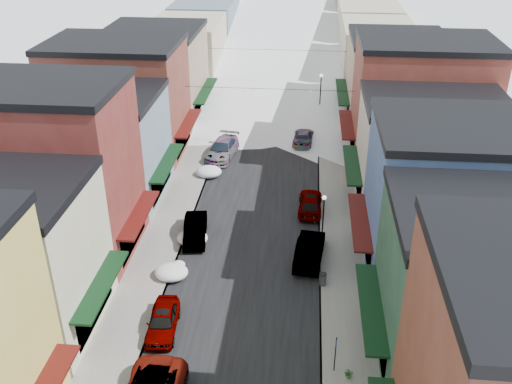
% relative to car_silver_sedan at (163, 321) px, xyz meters
% --- Properties ---
extents(road, '(10.00, 160.00, 0.01)m').
position_rel_car_silver_sedan_xyz_m(road, '(4.25, 47.38, -0.71)').
color(road, black).
rests_on(road, ground).
extents(sidewalk_left, '(3.20, 160.00, 0.15)m').
position_rel_car_silver_sedan_xyz_m(sidewalk_left, '(-2.35, 47.38, -0.64)').
color(sidewalk_left, gray).
rests_on(sidewalk_left, ground).
extents(sidewalk_right, '(3.20, 160.00, 0.15)m').
position_rel_car_silver_sedan_xyz_m(sidewalk_right, '(10.85, 47.38, -0.64)').
color(sidewalk_right, gray).
rests_on(sidewalk_right, ground).
extents(curb_left, '(0.10, 160.00, 0.15)m').
position_rel_car_silver_sedan_xyz_m(curb_left, '(-0.80, 47.38, -0.64)').
color(curb_left, slate).
rests_on(curb_left, ground).
extents(curb_right, '(0.10, 160.00, 0.15)m').
position_rel_car_silver_sedan_xyz_m(curb_right, '(9.30, 47.38, -0.64)').
color(curb_right, slate).
rests_on(curb_right, ground).
extents(bldg_l_cream, '(11.30, 8.20, 9.50)m').
position_rel_car_silver_sedan_xyz_m(bldg_l_cream, '(-8.94, -0.12, 4.04)').
color(bldg_l_cream, beige).
rests_on(bldg_l_cream, ground).
extents(bldg_l_brick_near, '(12.30, 8.20, 12.50)m').
position_rel_car_silver_sedan_xyz_m(bldg_l_brick_near, '(-9.44, 7.88, 5.54)').
color(bldg_l_brick_near, maroon).
rests_on(bldg_l_brick_near, ground).
extents(bldg_l_grayblue, '(11.30, 9.20, 9.00)m').
position_rel_car_silver_sedan_xyz_m(bldg_l_grayblue, '(-8.94, 16.38, 3.79)').
color(bldg_l_grayblue, gray).
rests_on(bldg_l_grayblue, ground).
extents(bldg_l_brick_far, '(13.30, 9.20, 11.00)m').
position_rel_car_silver_sedan_xyz_m(bldg_l_brick_far, '(-9.94, 25.38, 4.79)').
color(bldg_l_brick_far, brown).
rests_on(bldg_l_brick_far, ground).
extents(bldg_l_tan, '(11.30, 11.20, 10.00)m').
position_rel_car_silver_sedan_xyz_m(bldg_l_tan, '(-8.94, 35.38, 4.29)').
color(bldg_l_tan, tan).
rests_on(bldg_l_tan, ground).
extents(bldg_r_green, '(11.30, 9.20, 9.50)m').
position_rel_car_silver_sedan_xyz_m(bldg_r_green, '(17.44, -0.62, 4.04)').
color(bldg_r_green, '#214531').
rests_on(bldg_r_green, ground).
extents(bldg_r_blue, '(11.30, 9.20, 10.50)m').
position_rel_car_silver_sedan_xyz_m(bldg_r_blue, '(17.45, 8.38, 4.54)').
color(bldg_r_blue, '#3D578A').
rests_on(bldg_r_blue, ground).
extents(bldg_r_cream, '(12.30, 9.20, 9.00)m').
position_rel_car_silver_sedan_xyz_m(bldg_r_cream, '(17.94, 17.38, 3.79)').
color(bldg_r_cream, beige).
rests_on(bldg_r_cream, ground).
extents(bldg_r_brick_far, '(13.30, 9.20, 11.50)m').
position_rel_car_silver_sedan_xyz_m(bldg_r_brick_far, '(18.45, 26.38, 5.04)').
color(bldg_r_brick_far, maroon).
rests_on(bldg_r_brick_far, ground).
extents(bldg_r_tan, '(11.30, 11.20, 9.50)m').
position_rel_car_silver_sedan_xyz_m(bldg_r_tan, '(17.44, 36.38, 4.04)').
color(bldg_r_tan, tan).
rests_on(bldg_r_tan, ground).
extents(distant_blocks, '(34.00, 55.00, 8.00)m').
position_rel_car_silver_sedan_xyz_m(distant_blocks, '(4.25, 70.38, 3.28)').
color(distant_blocks, gray).
rests_on(distant_blocks, ground).
extents(overhead_cables, '(16.40, 15.04, 0.04)m').
position_rel_car_silver_sedan_xyz_m(overhead_cables, '(4.25, 34.88, 5.48)').
color(overhead_cables, black).
rests_on(overhead_cables, ground).
extents(car_silver_sedan, '(1.99, 4.32, 1.43)m').
position_rel_car_silver_sedan_xyz_m(car_silver_sedan, '(0.00, 0.00, 0.00)').
color(car_silver_sedan, gray).
rests_on(car_silver_sedan, ground).
extents(car_dark_hatch, '(2.19, 4.78, 1.52)m').
position_rel_car_silver_sedan_xyz_m(car_dark_hatch, '(0.04, 10.14, 0.04)').
color(car_dark_hatch, black).
rests_on(car_dark_hatch, ground).
extents(car_silver_wagon, '(3.11, 6.03, 1.67)m').
position_rel_car_silver_sedan_xyz_m(car_silver_wagon, '(-0.05, 24.85, 0.12)').
color(car_silver_wagon, '#A5A8AE').
rests_on(car_silver_wagon, ground).
extents(car_green_sedan, '(2.31, 5.28, 1.69)m').
position_rel_car_silver_sedan_xyz_m(car_green_sedan, '(8.55, 8.09, 0.13)').
color(car_green_sedan, black).
rests_on(car_green_sedan, ground).
extents(car_gray_suv, '(1.97, 4.67, 1.58)m').
position_rel_car_silver_sedan_xyz_m(car_gray_suv, '(8.55, 15.03, 0.07)').
color(car_gray_suv, '#919499').
rests_on(car_gray_suv, ground).
extents(car_black_sedan, '(2.30, 4.92, 1.39)m').
position_rel_car_silver_sedan_xyz_m(car_black_sedan, '(7.75, 29.00, -0.02)').
color(car_black_sedan, black).
rests_on(car_black_sedan, ground).
extents(car_lane_silver, '(2.03, 4.98, 1.69)m').
position_rel_car_silver_sedan_xyz_m(car_lane_silver, '(2.94, 40.74, 0.13)').
color(car_lane_silver, '#97989E').
rests_on(car_lane_silver, ground).
extents(car_lane_white, '(3.05, 5.85, 1.57)m').
position_rel_car_silver_sedan_xyz_m(car_lane_white, '(4.90, 48.63, 0.07)').
color(car_lane_white, silver).
rests_on(car_lane_white, ground).
extents(parking_sign, '(0.06, 0.32, 2.33)m').
position_rel_car_silver_sedan_xyz_m(parking_sign, '(9.98, -2.44, 0.79)').
color(parking_sign, black).
rests_on(parking_sign, sidewalk_right).
extents(trash_can, '(0.50, 0.50, 0.85)m').
position_rel_car_silver_sedan_xyz_m(trash_can, '(9.45, 5.12, -0.13)').
color(trash_can, '#4E5053').
rests_on(trash_can, sidewalk_right).
extents(streetlamp_near, '(0.32, 0.32, 3.82)m').
position_rel_car_silver_sedan_xyz_m(streetlamp_near, '(9.45, 10.37, 1.84)').
color(streetlamp_near, black).
rests_on(streetlamp_near, sidewalk_right).
extents(streetlamp_far, '(0.40, 0.40, 4.81)m').
position_rel_car_silver_sedan_xyz_m(streetlamp_far, '(9.45, 37.18, 2.47)').
color(streetlamp_far, black).
rests_on(streetlamp_far, sidewalk_right).
extents(planter_near, '(0.50, 0.43, 0.55)m').
position_rel_car_silver_sedan_xyz_m(planter_near, '(10.74, -2.86, -0.29)').
color(planter_near, '#407233').
rests_on(planter_near, sidewalk_right).
extents(snow_pile_near, '(2.26, 2.59, 0.96)m').
position_rel_car_silver_sedan_xyz_m(snow_pile_near, '(-0.63, 5.21, -0.26)').
color(snow_pile_near, white).
rests_on(snow_pile_near, ground).
extents(snow_pile_mid, '(2.28, 2.60, 0.96)m').
position_rel_car_silver_sedan_xyz_m(snow_pile_mid, '(-0.03, 9.51, -0.26)').
color(snow_pile_mid, white).
rests_on(snow_pile_mid, ground).
extents(snow_pile_far, '(2.32, 2.63, 0.98)m').
position_rel_car_silver_sedan_xyz_m(snow_pile_far, '(-0.63, 20.57, -0.25)').
color(snow_pile_far, white).
rests_on(snow_pile_far, ground).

